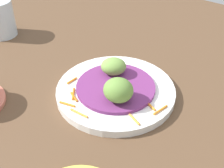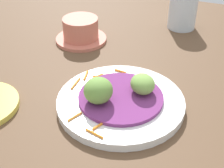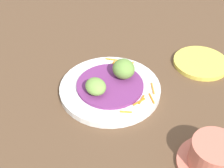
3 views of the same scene
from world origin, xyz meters
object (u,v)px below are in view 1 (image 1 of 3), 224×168
(guac_scoop_center, at_px, (118,90))
(guac_scoop_left, at_px, (114,66))
(water_glass, at_px, (0,18))
(main_plate, at_px, (116,91))

(guac_scoop_center, bearing_deg, guac_scoop_left, 129.75)
(water_glass, bearing_deg, guac_scoop_left, -1.19)
(guac_scoop_left, bearing_deg, water_glass, 178.81)
(main_plate, height_order, guac_scoop_center, guac_scoop_center)
(guac_scoop_left, relative_size, guac_scoop_center, 0.93)
(guac_scoop_left, height_order, guac_scoop_center, guac_scoop_center)
(main_plate, distance_m, guac_scoop_left, 0.05)
(guac_scoop_left, relative_size, water_glass, 0.55)
(main_plate, height_order, water_glass, water_glass)
(guac_scoop_left, bearing_deg, guac_scoop_center, -50.25)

